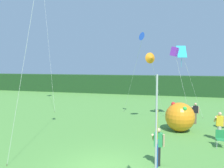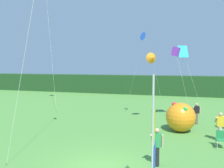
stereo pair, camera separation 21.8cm
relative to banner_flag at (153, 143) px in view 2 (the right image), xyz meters
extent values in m
cube|color=#1E421E|center=(-2.32, 27.03, -0.54)|extent=(80.00, 2.40, 2.83)
cylinder|color=#B7B7BC|center=(0.00, -0.29, 0.09)|extent=(0.06, 0.06, 4.09)
cube|color=blue|center=(0.00, 0.22, -0.68)|extent=(0.02, 0.97, 1.09)
cube|color=yellow|center=(0.00, 0.04, 0.41)|extent=(0.02, 0.60, 1.09)
cube|color=white|center=(0.00, -0.15, 1.50)|extent=(0.02, 0.23, 1.09)
cylinder|color=#B7B2A3|center=(3.10, 6.90, -1.52)|extent=(0.22, 0.22, 0.88)
cube|color=yellow|center=(3.10, 6.90, -0.78)|extent=(0.36, 0.20, 0.59)
sphere|color=tan|center=(3.10, 6.90, -0.37)|extent=(0.20, 0.20, 0.20)
cylinder|color=tan|center=(2.87, 6.96, -0.72)|extent=(0.09, 0.48, 0.42)
cylinder|color=brown|center=(2.12, 10.58, -1.54)|extent=(0.22, 0.22, 0.84)
cube|color=black|center=(2.12, 10.58, -0.86)|extent=(0.36, 0.20, 0.52)
sphere|color=tan|center=(2.12, 10.58, -0.48)|extent=(0.20, 0.20, 0.20)
cylinder|color=tan|center=(1.89, 10.64, -0.83)|extent=(0.09, 0.48, 0.42)
cylinder|color=tan|center=(2.35, 10.59, -0.93)|extent=(0.09, 0.14, 0.56)
cylinder|color=black|center=(-0.11, 2.72, -1.53)|extent=(0.22, 0.22, 0.86)
cube|color=#2D8E4C|center=(-0.11, 2.72, -0.81)|extent=(0.36, 0.20, 0.60)
sphere|color=tan|center=(-0.11, 2.72, -0.39)|extent=(0.20, 0.20, 0.20)
cylinder|color=tan|center=(-0.34, 2.78, -0.74)|extent=(0.09, 0.48, 0.42)
cylinder|color=tan|center=(0.12, 2.72, -0.83)|extent=(0.09, 0.14, 0.56)
sphere|color=orange|center=(0.96, 8.35, -1.00)|extent=(1.91, 1.91, 1.91)
sphere|color=green|center=(1.22, 7.73, -0.32)|extent=(0.27, 0.27, 0.27)
sphere|color=blue|center=(0.81, 9.04, -0.36)|extent=(0.27, 0.27, 0.27)
sphere|color=red|center=(0.51, 8.34, -0.16)|extent=(0.27, 0.27, 0.27)
cylinder|color=#BCBCC1|center=(2.75, 5.54, -1.75)|extent=(0.03, 0.03, 0.42)
cylinder|color=#BCBCC1|center=(2.75, 6.02, -1.75)|extent=(0.03, 0.03, 0.42)
cube|color=#237F42|center=(2.99, 5.78, -1.53)|extent=(0.48, 0.48, 0.03)
cube|color=#237F42|center=(2.99, 6.02, -1.29)|extent=(0.48, 0.03, 0.44)
cylinder|color=brown|center=(2.93, 12.66, -1.92)|extent=(0.03, 0.03, 0.08)
cylinder|color=silver|center=(2.00, 12.14, 0.75)|extent=(1.87, 1.05, 5.43)
cube|color=#23B2C6|center=(1.07, 11.62, 3.47)|extent=(0.86, 0.68, 0.94)
cylinder|color=#23B2C6|center=(1.07, 11.62, 2.59)|extent=(0.02, 0.02, 0.70)
cylinder|color=brown|center=(-6.44, 0.98, -1.92)|extent=(0.03, 0.03, 0.08)
cylinder|color=silver|center=(-5.94, 1.90, 3.27)|extent=(1.03, 1.87, 10.46)
cylinder|color=brown|center=(-0.24, 12.60, -1.92)|extent=(0.03, 0.03, 0.08)
cylinder|color=silver|center=(-0.68, 11.20, 0.49)|extent=(0.89, 2.80, 4.90)
cone|color=orange|center=(-1.12, 9.81, 2.94)|extent=(0.84, 0.75, 0.82)
cylinder|color=brown|center=(-10.08, 11.63, -1.92)|extent=(0.03, 0.03, 0.08)
cylinder|color=silver|center=(-11.39, 13.07, 3.96)|extent=(2.63, 2.89, 11.85)
cylinder|color=brown|center=(1.90, 10.93, -1.92)|extent=(0.03, 0.03, 0.08)
cylinder|color=silver|center=(1.22, 11.09, 0.75)|extent=(1.38, 0.34, 5.42)
cube|color=purple|center=(0.53, 11.25, 3.46)|extent=(0.73, 0.65, 0.77)
cylinder|color=brown|center=(-3.92, 13.54, -1.92)|extent=(0.03, 0.03, 0.08)
cylinder|color=silver|center=(-2.91, 12.27, 1.34)|extent=(2.04, 2.57, 6.60)
cone|color=blue|center=(-1.89, 10.99, 4.64)|extent=(0.73, 0.71, 0.69)
camera|label=1|loc=(0.44, -6.99, 2.40)|focal=36.25mm
camera|label=2|loc=(0.65, -6.93, 2.40)|focal=36.25mm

